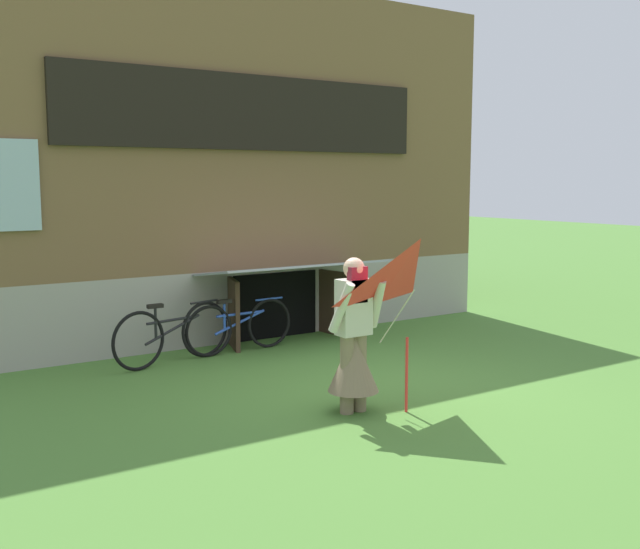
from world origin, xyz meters
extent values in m
plane|color=#4C7F33|center=(0.00, 0.00, 0.00)|extent=(60.00, 60.00, 0.00)
cube|color=#9E998E|center=(0.00, 5.78, 0.53)|extent=(8.71, 5.56, 1.06)
cube|color=brown|center=(0.00, 5.78, 3.11)|extent=(8.71, 5.56, 4.11)
cube|color=black|center=(0.00, 2.96, 3.30)|extent=(5.64, 0.08, 1.05)
cube|color=#9EB7C6|center=(0.00, 2.98, 3.30)|extent=(5.48, 0.04, 0.93)
cube|color=#9EB7C6|center=(-3.40, 2.97, 2.29)|extent=(0.90, 0.06, 1.10)
cube|color=black|center=(0.38, 2.98, 0.49)|extent=(1.40, 0.03, 0.98)
cube|color=#3D2B1E|center=(-0.47, 2.70, 0.49)|extent=(0.26, 0.69, 0.98)
cube|color=#3D2B1E|center=(1.23, 2.70, 0.49)|extent=(0.15, 0.70, 0.98)
cube|color=gray|center=(0.38, 2.45, 1.11)|extent=(2.65, 1.09, 0.18)
cylinder|color=#7F6B51|center=(-0.87, -0.61, 0.40)|extent=(0.14, 0.14, 0.80)
cylinder|color=#7F6B51|center=(-0.71, -0.61, 0.40)|extent=(0.14, 0.14, 0.80)
cone|color=#7F6B51|center=(-0.79, -0.61, 0.52)|extent=(0.52, 0.52, 0.60)
cube|color=beige|center=(-0.79, -0.61, 1.08)|extent=(0.34, 0.20, 0.57)
cylinder|color=beige|center=(-1.01, -0.71, 1.11)|extent=(0.17, 0.32, 0.53)
cylinder|color=beige|center=(-0.57, -0.71, 1.11)|extent=(0.17, 0.32, 0.53)
cube|color=maroon|center=(-0.79, -0.67, 1.32)|extent=(0.20, 0.08, 0.36)
sphere|color=#D8AD8E|center=(-0.79, -0.61, 1.48)|extent=(0.22, 0.22, 0.22)
pyramid|color=red|center=(-0.37, -1.13, 1.36)|extent=(1.08, 0.84, 0.70)
cylinder|color=beige|center=(-0.44, -0.86, 0.98)|extent=(0.01, 0.54, 0.63)
cylinder|color=red|center=(-0.34, -0.91, 0.39)|extent=(0.03, 0.03, 0.78)
torus|color=black|center=(-0.05, 2.44, 0.35)|extent=(0.70, 0.08, 0.70)
torus|color=black|center=(-1.00, 2.39, 0.35)|extent=(0.70, 0.08, 0.70)
cylinder|color=#284CB2|center=(-0.52, 2.41, 0.53)|extent=(0.72, 0.07, 0.04)
cylinder|color=#284CB2|center=(-0.52, 2.41, 0.42)|extent=(0.78, 0.08, 0.28)
cylinder|color=#284CB2|center=(-0.76, 2.40, 0.53)|extent=(0.04, 0.04, 0.39)
cube|color=black|center=(-0.76, 2.40, 0.73)|extent=(0.20, 0.08, 0.05)
cylinder|color=#284CB2|center=(-0.05, 2.44, 0.70)|extent=(0.44, 0.05, 0.03)
torus|color=black|center=(-1.04, 2.43, 0.38)|extent=(0.74, 0.21, 0.75)
torus|color=black|center=(-2.04, 2.20, 0.38)|extent=(0.74, 0.21, 0.75)
cylinder|color=black|center=(-1.54, 2.31, 0.57)|extent=(0.76, 0.21, 0.04)
cylinder|color=black|center=(-1.54, 2.31, 0.45)|extent=(0.83, 0.22, 0.30)
cylinder|color=black|center=(-1.79, 2.25, 0.57)|extent=(0.04, 0.04, 0.42)
cube|color=black|center=(-1.79, 2.25, 0.78)|extent=(0.20, 0.08, 0.05)
cylinder|color=black|center=(-1.04, 2.43, 0.75)|extent=(0.44, 0.13, 0.03)
camera|label=1|loc=(-5.13, -6.57, 2.35)|focal=41.82mm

